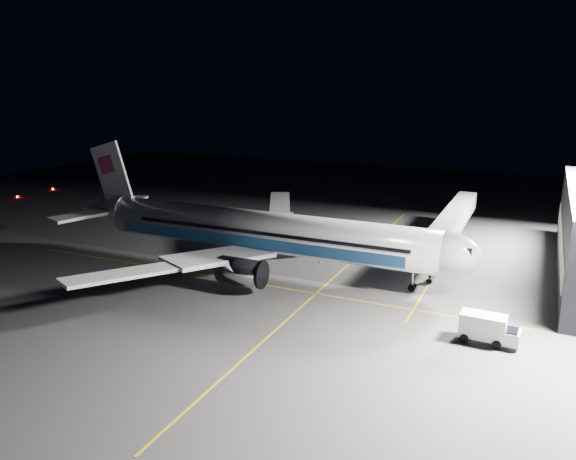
# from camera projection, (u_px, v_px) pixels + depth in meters

# --- Properties ---
(ground) EXTENTS (200.00, 200.00, 0.00)m
(ground) POSITION_uv_depth(u_px,v_px,m) (265.00, 268.00, 78.26)
(ground) COLOR #4C4C4F
(ground) RESTS_ON ground
(guide_line_main) EXTENTS (0.25, 80.00, 0.01)m
(guide_line_main) POSITION_uv_depth(u_px,v_px,m) (333.00, 278.00, 74.23)
(guide_line_main) COLOR gold
(guide_line_main) RESTS_ON ground
(guide_line_cross) EXTENTS (70.00, 0.25, 0.01)m
(guide_line_cross) POSITION_uv_depth(u_px,v_px,m) (245.00, 282.00, 72.99)
(guide_line_cross) COLOR gold
(guide_line_cross) RESTS_ON ground
(guide_line_side) EXTENTS (0.25, 40.00, 0.01)m
(guide_line_side) POSITION_uv_depth(u_px,v_px,m) (439.00, 268.00, 78.18)
(guide_line_side) COLOR gold
(guide_line_side) RESTS_ON ground
(airliner) EXTENTS (61.48, 54.22, 16.64)m
(airliner) POSITION_uv_depth(u_px,v_px,m) (258.00, 232.00, 77.35)
(airliner) COLOR silver
(airliner) RESTS_ON ground
(jet_bridge) EXTENTS (3.60, 34.40, 6.30)m
(jet_bridge) POSITION_uv_depth(u_px,v_px,m) (450.00, 224.00, 84.06)
(jet_bridge) COLOR #B2B2B7
(jet_bridge) RESTS_ON ground
(service_truck) EXTENTS (5.80, 2.75, 2.92)m
(service_truck) POSITION_uv_depth(u_px,v_px,m) (488.00, 328.00, 55.78)
(service_truck) COLOR white
(service_truck) RESTS_ON ground
(baggage_tug) EXTENTS (3.01, 2.62, 1.89)m
(baggage_tug) POSITION_uv_depth(u_px,v_px,m) (266.00, 240.00, 88.60)
(baggage_tug) COLOR black
(baggage_tug) RESTS_ON ground
(safety_cone_a) EXTENTS (0.36, 0.36, 0.54)m
(safety_cone_a) POSITION_uv_depth(u_px,v_px,m) (313.00, 248.00, 86.65)
(safety_cone_a) COLOR #DE4009
(safety_cone_a) RESTS_ON ground
(safety_cone_b) EXTENTS (0.35, 0.35, 0.53)m
(safety_cone_b) POSITION_uv_depth(u_px,v_px,m) (320.00, 261.00, 80.58)
(safety_cone_b) COLOR #DE4009
(safety_cone_b) RESTS_ON ground
(safety_cone_c) EXTENTS (0.38, 0.38, 0.57)m
(safety_cone_c) POSITION_uv_depth(u_px,v_px,m) (252.00, 247.00, 87.27)
(safety_cone_c) COLOR #DE4009
(safety_cone_c) RESTS_ON ground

